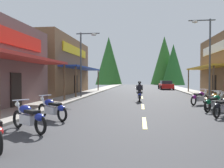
# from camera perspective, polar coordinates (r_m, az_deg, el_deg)

# --- Properties ---
(ground) EXTENTS (10.19, 78.34, 0.10)m
(ground) POSITION_cam_1_polar(r_m,az_deg,el_deg) (24.92, 7.53, -2.75)
(ground) COLOR #38383A
(sidewalk_left) EXTENTS (2.35, 78.34, 0.12)m
(sidewalk_left) POSITION_cam_1_polar(r_m,az_deg,el_deg) (25.65, -6.63, -2.38)
(sidewalk_left) COLOR gray
(sidewalk_left) RESTS_ON ground
(sidewalk_right) EXTENTS (2.35, 78.34, 0.12)m
(sidewalk_right) POSITION_cam_1_polar(r_m,az_deg,el_deg) (25.74, 21.65, -2.46)
(sidewalk_right) COLOR gray
(sidewalk_right) RESTS_ON ground
(centerline_dashes) EXTENTS (0.16, 52.27, 0.01)m
(centerline_dashes) POSITION_cam_1_polar(r_m,az_deg,el_deg) (27.83, 7.49, -2.19)
(centerline_dashes) COLOR #E0C64C
(centerline_dashes) RESTS_ON ground
(storefront_left_far) EXTENTS (10.52, 12.35, 6.20)m
(storefront_left_far) POSITION_cam_1_polar(r_m,az_deg,el_deg) (27.36, -18.00, 4.17)
(storefront_left_far) COLOR brown
(storefront_left_far) RESTS_ON ground
(streetlamp_left) EXTENTS (2.12, 0.30, 5.89)m
(streetlamp_left) POSITION_cam_1_polar(r_m,az_deg,el_deg) (20.56, -7.00, 7.29)
(streetlamp_left) COLOR #474C51
(streetlamp_left) RESTS_ON ground
(streetlamp_right) EXTENTS (2.12, 0.30, 6.64)m
(streetlamp_right) POSITION_cam_1_polar(r_m,az_deg,el_deg) (20.23, 22.72, 8.47)
(streetlamp_right) COLOR #474C51
(streetlamp_right) RESTS_ON ground
(motorcycle_parked_right_3) EXTENTS (1.53, 1.64, 1.04)m
(motorcycle_parked_right_3) POSITION_cam_1_polar(r_m,az_deg,el_deg) (11.71, 26.49, -5.00)
(motorcycle_parked_right_3) COLOR black
(motorcycle_parked_right_3) RESTS_ON ground
(motorcycle_parked_right_4) EXTENTS (1.57, 1.60, 1.04)m
(motorcycle_parked_right_4) POSITION_cam_1_polar(r_m,az_deg,el_deg) (13.31, 24.51, -4.22)
(motorcycle_parked_right_4) COLOR black
(motorcycle_parked_right_4) RESTS_ON ground
(motorcycle_parked_right_5) EXTENTS (1.44, 1.71, 1.04)m
(motorcycle_parked_right_5) POSITION_cam_1_polar(r_m,az_deg,el_deg) (14.59, 24.15, -3.73)
(motorcycle_parked_right_5) COLOR black
(motorcycle_parked_right_5) RESTS_ON ground
(motorcycle_parked_right_6) EXTENTS (1.55, 1.62, 1.04)m
(motorcycle_parked_right_6) POSITION_cam_1_polar(r_m,az_deg,el_deg) (16.23, 21.27, -3.19)
(motorcycle_parked_right_6) COLOR black
(motorcycle_parked_right_6) RESTS_ON ground
(motorcycle_parked_left_1) EXTENTS (1.82, 1.29, 1.04)m
(motorcycle_parked_left_1) POSITION_cam_1_polar(r_m,az_deg,el_deg) (8.08, -20.34, -7.80)
(motorcycle_parked_left_1) COLOR black
(motorcycle_parked_left_1) RESTS_ON ground
(motorcycle_parked_left_2) EXTENTS (1.81, 1.30, 1.04)m
(motorcycle_parked_left_2) POSITION_cam_1_polar(r_m,az_deg,el_deg) (10.04, -14.93, -5.96)
(motorcycle_parked_left_2) COLOR black
(motorcycle_parked_left_2) RESTS_ON ground
(rider_cruising_lead) EXTENTS (0.60, 2.14, 1.57)m
(rider_cruising_lead) POSITION_cam_1_polar(r_m,az_deg,el_deg) (17.47, 6.99, -2.23)
(rider_cruising_lead) COLOR black
(rider_cruising_lead) RESTS_ON ground
(parked_car_curbside) EXTENTS (2.21, 4.37, 1.40)m
(parked_car_curbside) POSITION_cam_1_polar(r_m,az_deg,el_deg) (36.91, 13.47, -0.27)
(parked_car_curbside) COLOR #B21919
(parked_car_curbside) RESTS_ON ground
(treeline_backdrop) EXTENTS (25.71, 12.96, 13.88)m
(treeline_backdrop) POSITION_cam_1_polar(r_m,az_deg,el_deg) (64.92, 9.16, 5.50)
(treeline_backdrop) COLOR #2B6423
(treeline_backdrop) RESTS_ON ground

